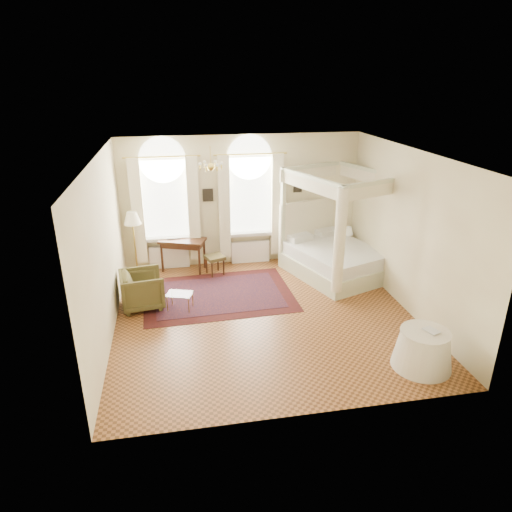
{
  "coord_description": "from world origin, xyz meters",
  "views": [
    {
      "loc": [
        -1.67,
        -8.12,
        4.65
      ],
      "look_at": [
        -0.11,
        0.4,
        1.18
      ],
      "focal_mm": 32.0,
      "sensor_mm": 36.0,
      "label": 1
    }
  ],
  "objects_px": {
    "coffee_table": "(180,295)",
    "armchair": "(142,289)",
    "floor_lamp": "(132,221)",
    "canopy_bed": "(336,253)",
    "writing_desk": "(183,244)",
    "side_table": "(423,349)",
    "stool": "(215,259)",
    "nightstand": "(344,250)"
  },
  "relations": [
    {
      "from": "floor_lamp",
      "to": "canopy_bed",
      "type": "bearing_deg",
      "value": -10.84
    },
    {
      "from": "nightstand",
      "to": "side_table",
      "type": "bearing_deg",
      "value": -94.97
    },
    {
      "from": "canopy_bed",
      "to": "writing_desk",
      "type": "relative_size",
      "value": 2.32
    },
    {
      "from": "floor_lamp",
      "to": "side_table",
      "type": "xyz_separation_m",
      "value": [
        4.98,
        -4.86,
        -1.03
      ]
    },
    {
      "from": "canopy_bed",
      "to": "nightstand",
      "type": "distance_m",
      "value": 1.12
    },
    {
      "from": "nightstand",
      "to": "floor_lamp",
      "type": "xyz_separation_m",
      "value": [
        -5.4,
        0.01,
        1.1
      ]
    },
    {
      "from": "coffee_table",
      "to": "floor_lamp",
      "type": "distance_m",
      "value": 2.51
    },
    {
      "from": "coffee_table",
      "to": "armchair",
      "type": "bearing_deg",
      "value": 160.97
    },
    {
      "from": "canopy_bed",
      "to": "stool",
      "type": "height_order",
      "value": "canopy_bed"
    },
    {
      "from": "writing_desk",
      "to": "floor_lamp",
      "type": "bearing_deg",
      "value": -178.07
    },
    {
      "from": "armchair",
      "to": "floor_lamp",
      "type": "xyz_separation_m",
      "value": [
        -0.23,
        1.79,
        0.97
      ]
    },
    {
      "from": "nightstand",
      "to": "stool",
      "type": "height_order",
      "value": "nightstand"
    },
    {
      "from": "nightstand",
      "to": "coffee_table",
      "type": "bearing_deg",
      "value": -155.05
    },
    {
      "from": "canopy_bed",
      "to": "side_table",
      "type": "bearing_deg",
      "value": -87.97
    },
    {
      "from": "nightstand",
      "to": "side_table",
      "type": "relative_size",
      "value": 0.54
    },
    {
      "from": "canopy_bed",
      "to": "armchair",
      "type": "bearing_deg",
      "value": -169.36
    },
    {
      "from": "canopy_bed",
      "to": "stool",
      "type": "relative_size",
      "value": 5.24
    },
    {
      "from": "stool",
      "to": "floor_lamp",
      "type": "xyz_separation_m",
      "value": [
        -1.91,
        0.37,
        0.96
      ]
    },
    {
      "from": "stool",
      "to": "side_table",
      "type": "xyz_separation_m",
      "value": [
        3.07,
        -4.49,
        -0.07
      ]
    },
    {
      "from": "writing_desk",
      "to": "side_table",
      "type": "distance_m",
      "value": 6.23
    },
    {
      "from": "side_table",
      "to": "stool",
      "type": "bearing_deg",
      "value": 124.38
    },
    {
      "from": "stool",
      "to": "side_table",
      "type": "relative_size",
      "value": 0.54
    },
    {
      "from": "armchair",
      "to": "floor_lamp",
      "type": "distance_m",
      "value": 2.05
    },
    {
      "from": "armchair",
      "to": "coffee_table",
      "type": "bearing_deg",
      "value": -117.24
    },
    {
      "from": "armchair",
      "to": "side_table",
      "type": "height_order",
      "value": "armchair"
    },
    {
      "from": "canopy_bed",
      "to": "coffee_table",
      "type": "xyz_separation_m",
      "value": [
        -3.84,
        -1.13,
        -0.26
      ]
    },
    {
      "from": "stool",
      "to": "armchair",
      "type": "bearing_deg",
      "value": -139.65
    },
    {
      "from": "canopy_bed",
      "to": "side_table",
      "type": "distance_m",
      "value": 3.94
    },
    {
      "from": "floor_lamp",
      "to": "stool",
      "type": "bearing_deg",
      "value": -10.92
    },
    {
      "from": "stool",
      "to": "floor_lamp",
      "type": "relative_size",
      "value": 0.34
    },
    {
      "from": "canopy_bed",
      "to": "nightstand",
      "type": "relative_size",
      "value": 5.24
    },
    {
      "from": "writing_desk",
      "to": "side_table",
      "type": "height_order",
      "value": "writing_desk"
    },
    {
      "from": "stool",
      "to": "floor_lamp",
      "type": "bearing_deg",
      "value": 169.08
    },
    {
      "from": "canopy_bed",
      "to": "floor_lamp",
      "type": "distance_m",
      "value": 4.99
    },
    {
      "from": "writing_desk",
      "to": "side_table",
      "type": "relative_size",
      "value": 1.23
    },
    {
      "from": "coffee_table",
      "to": "side_table",
      "type": "height_order",
      "value": "side_table"
    },
    {
      "from": "canopy_bed",
      "to": "writing_desk",
      "type": "height_order",
      "value": "canopy_bed"
    },
    {
      "from": "stool",
      "to": "side_table",
      "type": "height_order",
      "value": "side_table"
    },
    {
      "from": "coffee_table",
      "to": "writing_desk",
      "type": "bearing_deg",
      "value": 85.81
    },
    {
      "from": "armchair",
      "to": "canopy_bed",
      "type": "bearing_deg",
      "value": -87.58
    },
    {
      "from": "stool",
      "to": "armchair",
      "type": "height_order",
      "value": "armchair"
    },
    {
      "from": "writing_desk",
      "to": "armchair",
      "type": "bearing_deg",
      "value": -116.76
    }
  ]
}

